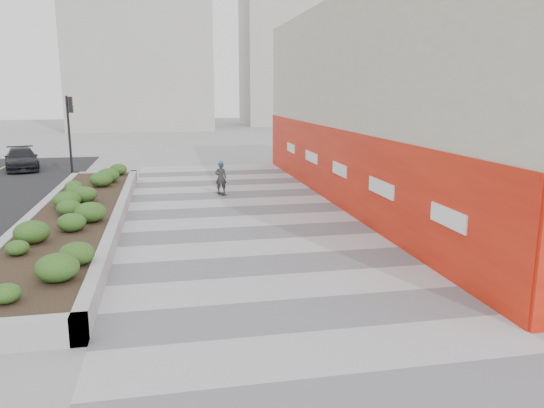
{
  "coord_description": "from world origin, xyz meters",
  "views": [
    {
      "loc": [
        -2.51,
        -11.06,
        4.4
      ],
      "look_at": [
        0.55,
        4.16,
        1.1
      ],
      "focal_mm": 35.0,
      "sensor_mm": 36.0,
      "label": 1
    }
  ],
  "objects": [
    {
      "name": "car_dark",
      "position": [
        -10.64,
        21.36,
        0.62
      ],
      "size": [
        2.77,
        4.56,
        1.24
      ],
      "primitive_type": "imported",
      "rotation": [
        0.0,
        0.0,
        0.26
      ],
      "color": "black",
      "rests_on": "ground"
    },
    {
      "name": "walkway",
      "position": [
        0.0,
        3.0,
        0.01
      ],
      "size": [
        8.0,
        36.0,
        0.01
      ],
      "primitive_type": "cube",
      "color": "#A8A8AD",
      "rests_on": "ground"
    },
    {
      "name": "distant_bldg_north_r",
      "position": [
        15.0,
        60.0,
        12.0
      ],
      "size": [
        14.0,
        10.0,
        24.0
      ],
      "primitive_type": "cube",
      "color": "#ADAAA3",
      "rests_on": "ground"
    },
    {
      "name": "planter",
      "position": [
        -5.5,
        7.0,
        0.42
      ],
      "size": [
        3.0,
        18.0,
        0.9
      ],
      "color": "#9E9EA0",
      "rests_on": "ground"
    },
    {
      "name": "traffic_signal_near",
      "position": [
        -7.23,
        17.5,
        2.76
      ],
      "size": [
        0.33,
        0.28,
        4.2
      ],
      "color": "black",
      "rests_on": "ground"
    },
    {
      "name": "manhole_cover",
      "position": [
        0.5,
        3.0,
        0.0
      ],
      "size": [
        0.44,
        0.44,
        0.01
      ],
      "primitive_type": "cylinder",
      "color": "#595654",
      "rests_on": "ground"
    },
    {
      "name": "skateboarder",
      "position": [
        -0.23,
        11.57,
        0.76
      ],
      "size": [
        0.49,
        0.75,
        1.5
      ],
      "rotation": [
        0.0,
        0.0,
        0.26
      ],
      "color": "beige",
      "rests_on": "ground"
    },
    {
      "name": "ground",
      "position": [
        0.0,
        0.0,
        0.0
      ],
      "size": [
        160.0,
        160.0,
        0.0
      ],
      "primitive_type": "plane",
      "color": "gray",
      "rests_on": "ground"
    },
    {
      "name": "distant_bldg_north_l",
      "position": [
        -5.0,
        55.0,
        10.0
      ],
      "size": [
        16.0,
        12.0,
        20.0
      ],
      "primitive_type": "cube",
      "color": "#ADAAA3",
      "rests_on": "ground"
    },
    {
      "name": "building",
      "position": [
        6.98,
        8.98,
        3.98
      ],
      "size": [
        6.04,
        24.08,
        8.0
      ],
      "color": "#BBAD9F",
      "rests_on": "ground"
    }
  ]
}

